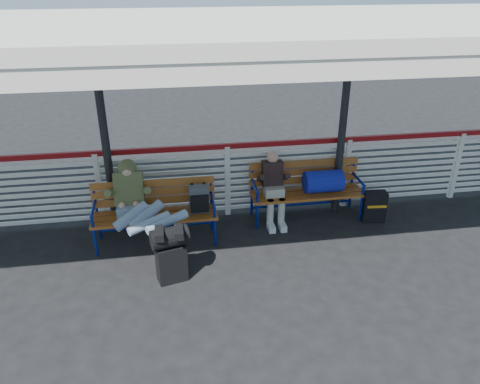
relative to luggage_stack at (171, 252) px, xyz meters
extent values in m
plane|color=black|center=(0.96, -0.23, -0.42)|extent=(60.00, 60.00, 0.00)
cube|color=silver|center=(0.96, 1.67, 0.18)|extent=(12.00, 0.04, 1.04)
cube|color=maroon|center=(0.96, 1.67, 0.78)|extent=(12.00, 0.06, 0.08)
cube|color=silver|center=(0.96, 0.67, 2.66)|extent=(12.60, 3.60, 0.16)
cube|color=silver|center=(0.96, -1.08, 2.53)|extent=(12.60, 0.06, 0.30)
cylinder|color=black|center=(-0.84, 1.52, 1.08)|extent=(0.12, 0.12, 3.00)
cylinder|color=black|center=(2.76, 1.52, 1.08)|extent=(0.12, 0.12, 3.00)
cube|color=black|center=(0.00, 0.00, -0.17)|extent=(0.42, 0.31, 0.52)
cylinder|color=black|center=(0.00, 0.00, 0.22)|extent=(0.52, 0.37, 0.26)
cube|color=#905B1C|center=(-0.20, 0.95, 0.03)|extent=(1.80, 0.50, 0.04)
cube|color=#905B1C|center=(-0.20, 1.21, 0.30)|extent=(1.80, 0.10, 0.40)
cylinder|color=navy|center=(-1.05, 0.75, -0.20)|extent=(0.04, 0.04, 0.45)
cylinder|color=navy|center=(0.65, 0.75, -0.20)|extent=(0.04, 0.04, 0.45)
cylinder|color=navy|center=(-1.05, 1.22, 0.03)|extent=(0.04, 0.04, 0.90)
cylinder|color=navy|center=(0.65, 1.22, 0.03)|extent=(0.04, 0.04, 0.90)
cube|color=#4C4E54|center=(0.45, 0.97, 0.25)|extent=(0.28, 0.18, 0.40)
cube|color=#905B1C|center=(2.20, 1.32, 0.03)|extent=(1.80, 0.50, 0.04)
cube|color=#905B1C|center=(2.20, 1.58, 0.30)|extent=(1.80, 0.10, 0.40)
cylinder|color=navy|center=(1.35, 1.12, -0.20)|extent=(0.04, 0.04, 0.45)
cylinder|color=navy|center=(3.05, 1.12, -0.20)|extent=(0.04, 0.04, 0.45)
cylinder|color=navy|center=(1.35, 1.59, 0.03)|extent=(0.04, 0.04, 0.90)
cylinder|color=navy|center=(3.05, 1.59, 0.03)|extent=(0.04, 0.04, 0.90)
cylinder|color=#100E89|center=(2.45, 1.32, 0.22)|extent=(0.60, 0.35, 0.35)
cube|color=#8C9BBD|center=(-0.55, 1.00, 0.12)|extent=(0.36, 0.26, 0.18)
cube|color=#4F562D|center=(-0.55, 1.20, 0.38)|extent=(0.42, 0.38, 0.53)
sphere|color=#4F562D|center=(-0.55, 1.30, 0.66)|extent=(0.28, 0.28, 0.28)
sphere|color=tan|center=(-0.55, 1.26, 0.65)|extent=(0.21, 0.21, 0.21)
cube|color=black|center=(-0.12, -0.06, 0.32)|extent=(0.11, 0.27, 0.10)
cube|color=black|center=(0.12, -0.06, 0.32)|extent=(0.11, 0.27, 0.10)
cube|color=#A9A799|center=(1.65, 1.32, 0.11)|extent=(0.30, 0.24, 0.16)
cube|color=black|center=(1.65, 1.46, 0.36)|extent=(0.32, 0.23, 0.42)
sphere|color=tan|center=(1.65, 1.48, 0.63)|extent=(0.19, 0.19, 0.19)
cylinder|color=#A9A799|center=(1.56, 1.14, -0.18)|extent=(0.11, 0.11, 0.46)
cylinder|color=#A9A799|center=(1.74, 1.14, -0.18)|extent=(0.11, 0.11, 0.46)
cube|color=silver|center=(1.56, 1.04, -0.37)|extent=(0.10, 0.24, 0.10)
cube|color=silver|center=(1.74, 1.04, -0.37)|extent=(0.10, 0.24, 0.10)
cube|color=black|center=(3.25, 1.09, -0.17)|extent=(0.38, 0.24, 0.51)
cube|color=#C68412|center=(3.25, 0.98, -0.12)|extent=(0.30, 0.05, 0.04)
camera|label=1|loc=(0.08, -5.12, 3.32)|focal=35.00mm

